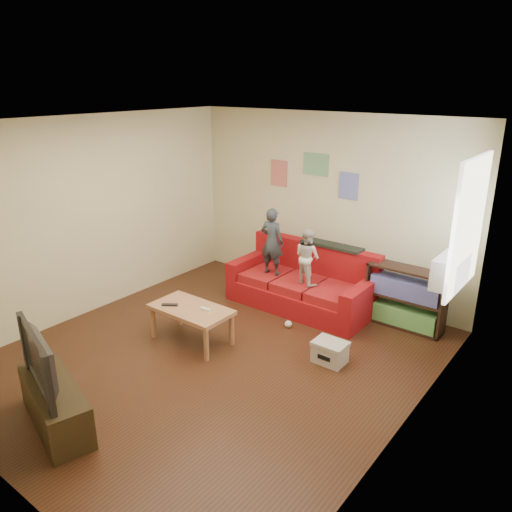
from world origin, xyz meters
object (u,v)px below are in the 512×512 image
Objects in this scene: television at (48,358)px; child_b at (307,257)px; file_box at (330,352)px; sofa at (304,285)px; child_a at (272,242)px; tv_stand at (55,405)px; coffee_table at (191,312)px; bookshelf at (405,301)px.

child_b is at bearing 98.25° from television.
television is at bearing -120.53° from file_box.
child_a is (-0.45, -0.17, 0.62)m from sofa.
sofa is 2.62× the size of child_b.
coffee_table is at bearing 110.15° from tv_stand.
file_box is (1.09, -1.15, -0.17)m from sofa.
sofa is 1.59m from file_box.
child_b is at bearing 97.68° from tv_stand.
television is (0.00, 0.00, 0.51)m from tv_stand.
file_box is at bearing 141.08° from child_a.
child_b is 1.53m from file_box.
file_box is (0.95, -0.98, -0.69)m from child_b.
child_a is 3.54m from television.
sofa is 1.44m from bookshelf.
coffee_table is at bearing -134.11° from bookshelf.
file_box is (1.63, 0.61, -0.26)m from coffee_table.
television is at bearing -114.85° from bookshelf.
television is (0.12, -1.95, 0.33)m from coffee_table.
tv_stand is at bearing -120.53° from file_box.
tv_stand is (0.04, -3.54, -0.71)m from child_a.
child_b is at bearing 134.12° from file_box.
television is at bearing 16.75° from tv_stand.
sofa is 1.84m from coffee_table.
bookshelf is 1.45m from file_box.
child_a reaches higher than television.
file_box is 0.37× the size of television.
child_a is 0.95× the size of bookshelf.
sofa reaches higher than file_box.
tv_stand is at bearing 97.46° from child_b.
child_b is (0.60, 0.00, -0.10)m from child_a.
coffee_table is 1.96m from tv_stand.
sofa is at bearing -169.96° from bookshelf.
child_a is 1.25× the size of child_b.
bookshelf is (1.27, 0.42, -0.46)m from child_b.
sofa reaches higher than bookshelf.
sofa is 1.79× the size of tv_stand.
sofa reaches higher than coffee_table.
television reaches higher than file_box.
child_b reaches higher than sofa.
bookshelf is at bearing 82.48° from television.
child_a is 3.61m from tv_stand.
child_a reaches higher than tv_stand.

